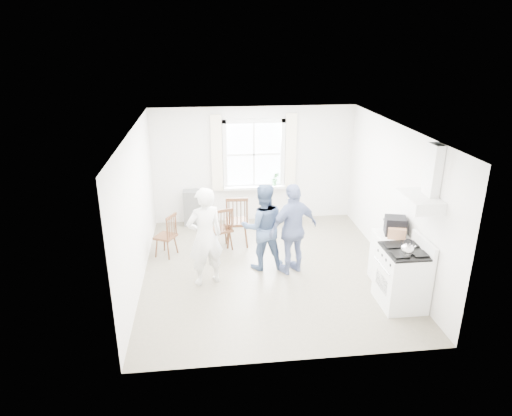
{
  "coord_description": "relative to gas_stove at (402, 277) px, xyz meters",
  "views": [
    {
      "loc": [
        -1.09,
        -7.33,
        4.03
      ],
      "look_at": [
        -0.22,
        0.2,
        1.15
      ],
      "focal_mm": 32.0,
      "sensor_mm": 36.0,
      "label": 1
    }
  ],
  "objects": [
    {
      "name": "room_shell",
      "position": [
        -1.91,
        1.35,
        0.82
      ],
      "size": [
        4.62,
        5.12,
        2.64
      ],
      "color": "gray",
      "rests_on": "ground"
    },
    {
      "name": "window_assembly",
      "position": [
        -1.91,
        3.8,
        0.98
      ],
      "size": [
        1.88,
        0.24,
        1.7
      ],
      "color": "white",
      "rests_on": "room_shell"
    },
    {
      "name": "range_hood",
      "position": [
        0.16,
        -0.0,
        1.42
      ],
      "size": [
        0.45,
        0.76,
        0.94
      ],
      "color": "silver",
      "rests_on": "room_shell"
    },
    {
      "name": "shelf_unit",
      "position": [
        -3.31,
        3.68,
        -0.08
      ],
      "size": [
        0.4,
        0.3,
        0.8
      ],
      "primitive_type": "cube",
      "color": "slate",
      "rests_on": "ground"
    },
    {
      "name": "gas_stove",
      "position": [
        0.0,
        0.0,
        0.0
      ],
      "size": [
        0.68,
        0.76,
        1.12
      ],
      "color": "white",
      "rests_on": "ground"
    },
    {
      "name": "kettle",
      "position": [
        -0.06,
        -0.16,
        0.56
      ],
      "size": [
        0.19,
        0.19,
        0.27
      ],
      "color": "silver",
      "rests_on": "gas_stove"
    },
    {
      "name": "low_cabinet",
      "position": [
        0.07,
        0.7,
        -0.03
      ],
      "size": [
        0.5,
        0.55,
        0.9
      ],
      "primitive_type": "cube",
      "color": "silver",
      "rests_on": "ground"
    },
    {
      "name": "stereo_stack",
      "position": [
        0.12,
        0.7,
        0.57
      ],
      "size": [
        0.4,
        0.38,
        0.3
      ],
      "color": "black",
      "rests_on": "low_cabinet"
    },
    {
      "name": "cardboard_box",
      "position": [
        0.09,
        0.56,
        0.51
      ],
      "size": [
        0.34,
        0.3,
        0.18
      ],
      "primitive_type": "cube",
      "rotation": [
        0.0,
        0.0,
        -0.41
      ],
      "color": "#A77451",
      "rests_on": "low_cabinet"
    },
    {
      "name": "windsor_chair_a",
      "position": [
        -2.7,
        2.26,
        0.07
      ],
      "size": [
        0.49,
        0.48,
        0.91
      ],
      "color": "#472817",
      "rests_on": "ground"
    },
    {
      "name": "windsor_chair_b",
      "position": [
        -2.41,
        2.4,
        0.18
      ],
      "size": [
        0.48,
        0.47,
        1.08
      ],
      "color": "#472817",
      "rests_on": "ground"
    },
    {
      "name": "windsor_chair_c",
      "position": [
        -3.73,
        2.13,
        0.05
      ],
      "size": [
        0.49,
        0.49,
        0.87
      ],
      "color": "#472817",
      "rests_on": "ground"
    },
    {
      "name": "person_left",
      "position": [
        -3.05,
        1.02,
        0.38
      ],
      "size": [
        0.82,
        0.82,
        1.73
      ],
      "primitive_type": "imported",
      "rotation": [
        0.0,
        0.0,
        3.51
      ],
      "color": "white",
      "rests_on": "ground"
    },
    {
      "name": "person_mid",
      "position": [
        -2.01,
        1.48,
        0.32
      ],
      "size": [
        0.82,
        0.82,
        1.61
      ],
      "primitive_type": "imported",
      "rotation": [
        0.0,
        0.0,
        3.2
      ],
      "color": "#44597E",
      "rests_on": "ground"
    },
    {
      "name": "person_right",
      "position": [
        -1.5,
        1.26,
        0.35
      ],
      "size": [
        1.28,
        1.28,
        1.66
      ],
      "primitive_type": "imported",
      "rotation": [
        0.0,
        0.0,
        3.56
      ],
      "color": "navy",
      "rests_on": "ground"
    },
    {
      "name": "potted_plant",
      "position": [
        -1.44,
        3.71,
        0.52
      ],
      "size": [
        0.19,
        0.19,
        0.31
      ],
      "primitive_type": "imported",
      "rotation": [
        0.0,
        0.0,
        -0.17
      ],
      "color": "#32723C",
      "rests_on": "window_assembly"
    }
  ]
}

